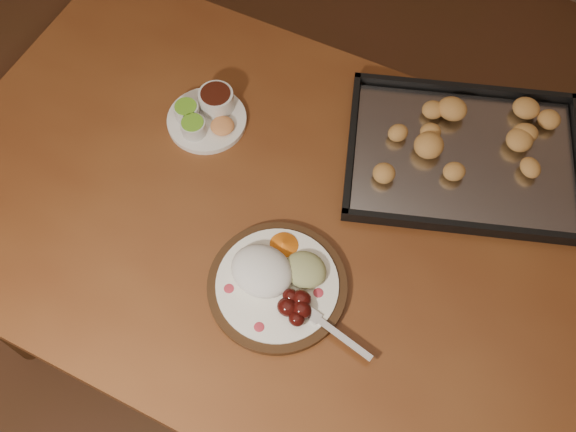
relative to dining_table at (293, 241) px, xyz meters
The scene contains 5 objects.
ground 0.72m from the dining_table, 138.29° to the right, with size 4.00×4.00×0.00m, color #592F1E.
dining_table is the anchor object (origin of this frame).
dinner_plate 0.18m from the dining_table, 68.75° to the right, with size 0.35×0.26×0.06m.
condiment_saucer 0.33m from the dining_table, 161.11° to the left, with size 0.17×0.17×0.06m.
baking_tray 0.40m from the dining_table, 56.53° to the left, with size 0.59×0.54×0.05m.
Camera 1 is at (0.55, -0.29, 1.88)m, focal length 40.00 mm.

